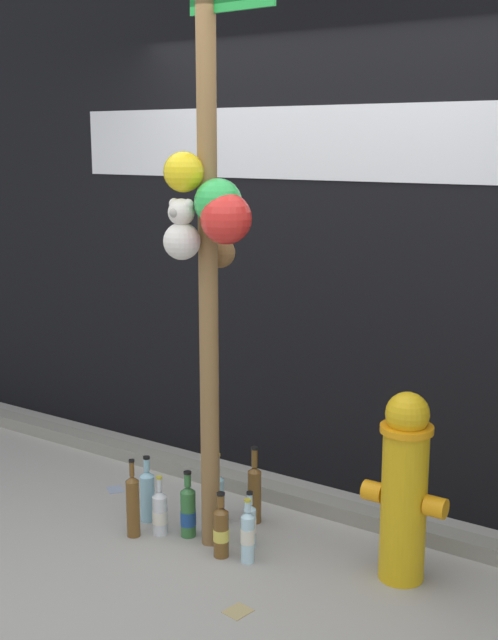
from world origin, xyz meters
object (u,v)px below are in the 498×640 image
memorial_post (208,172)px  bottle_1 (250,524)px  bottle_0 (133,505)px  bottle_7 (221,531)px  bottle_3 (160,512)px  fire_hydrant (404,486)px  bottle_6 (188,511)px  bottle_8 (147,494)px  bottle_5 (248,535)px  bottle_2 (217,498)px  bottle_4 (254,492)px

memorial_post → bottle_1: memorial_post is taller
bottle_0 → bottle_7: size_ratio=1.25×
bottle_3 → bottle_7: bottle_7 is taller
memorial_post → bottle_7: 1.67m
bottle_0 → bottle_3: size_ratio=1.31×
fire_hydrant → bottle_1: size_ratio=3.07×
bottle_0 → bottle_6: bottle_0 is taller
bottle_1 → bottle_6: bearing=-166.2°
bottle_6 → bottle_8: bottle_8 is taller
bottle_6 → bottle_5: bearing=-7.5°
memorial_post → bottle_5: memorial_post is taller
bottle_6 → memorial_post: bearing=-8.9°
bottle_7 → bottle_5: bearing=11.1°
bottle_8 → bottle_2: bearing=31.5°
bottle_2 → bottle_3: bottle_2 is taller
bottle_7 → bottle_6: bearing=163.3°
bottle_4 → bottle_8: size_ratio=1.17×
memorial_post → bottle_7: memorial_post is taller
fire_hydrant → bottle_5: (-0.65, -0.27, -0.31)m
fire_hydrant → bottle_4: (-0.86, 0.10, -0.28)m
memorial_post → bottle_7: (0.09, -0.05, -1.66)m
bottle_4 → bottle_6: (-0.19, -0.31, -0.03)m
bottle_3 → bottle_8: size_ratio=0.88×
bottle_0 → bottle_2: bearing=55.0°
memorial_post → bottle_3: 1.71m
bottle_8 → bottle_0: bearing=-72.3°
bottle_2 → memorial_post: bearing=-59.1°
fire_hydrant → bottle_5: bearing=-157.9°
fire_hydrant → bottle_8: fire_hydrant is taller
bottle_7 → bottle_8: bearing=169.8°
fire_hydrant → bottle_5: fire_hydrant is taller
bottle_7 → bottle_3: bearing=177.7°
bottle_1 → bottle_2: bearing=156.0°
bottle_7 → fire_hydrant: bearing=20.3°
bottle_6 → bottle_7: bottle_6 is taller
bottle_1 → bottle_7: 0.17m
bottle_4 → bottle_5: (0.20, -0.36, -0.03)m
bottle_3 → bottle_7: 0.39m
bottle_2 → bottle_5: (0.37, -0.26, -0.00)m
bottle_4 → bottle_0: bearing=-131.6°
bottle_4 → bottle_5: size_ratio=1.30×
bottle_1 → bottle_2: bottle_2 is taller
bottle_8 → memorial_post: bearing=-5.8°
memorial_post → bottle_7: bearing=-28.9°
bottle_0 → bottle_8: bearing=107.7°
bottle_0 → bottle_4: (0.41, 0.47, -0.00)m
fire_hydrant → bottle_7: 0.90m
fire_hydrant → bottle_3: fire_hydrant is taller
bottle_3 → bottle_5: 0.52m
memorial_post → bottle_1: size_ratio=10.73×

